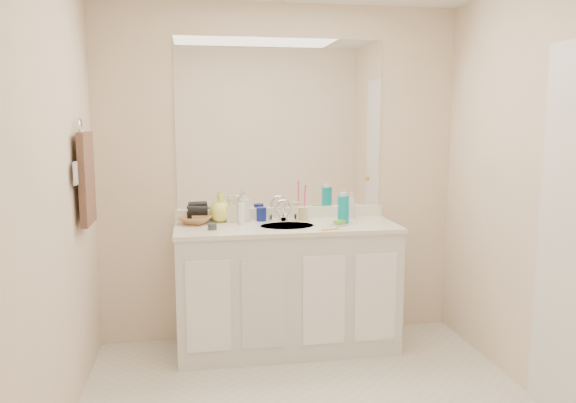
# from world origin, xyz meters

# --- Properties ---
(wall_back) EXTENTS (2.60, 0.02, 2.40)m
(wall_back) POSITION_xyz_m (0.00, 1.30, 1.20)
(wall_back) COLOR beige
(wall_back) RESTS_ON floor
(wall_front) EXTENTS (2.60, 0.02, 2.40)m
(wall_front) POSITION_xyz_m (0.00, -1.30, 1.20)
(wall_front) COLOR beige
(wall_front) RESTS_ON floor
(wall_left) EXTENTS (0.02, 2.60, 2.40)m
(wall_left) POSITION_xyz_m (-1.30, 0.00, 1.20)
(wall_left) COLOR beige
(wall_left) RESTS_ON floor
(wall_right) EXTENTS (0.02, 2.60, 2.40)m
(wall_right) POSITION_xyz_m (1.30, 0.00, 1.20)
(wall_right) COLOR beige
(wall_right) RESTS_ON floor
(vanity_cabinet) EXTENTS (1.50, 0.55, 0.85)m
(vanity_cabinet) POSITION_xyz_m (0.00, 1.02, 0.42)
(vanity_cabinet) COLOR silver
(vanity_cabinet) RESTS_ON floor
(countertop) EXTENTS (1.52, 0.57, 0.03)m
(countertop) POSITION_xyz_m (0.00, 1.02, 0.86)
(countertop) COLOR white
(countertop) RESTS_ON vanity_cabinet
(backsplash) EXTENTS (1.52, 0.03, 0.08)m
(backsplash) POSITION_xyz_m (0.00, 1.29, 0.92)
(backsplash) COLOR white
(backsplash) RESTS_ON countertop
(sink_basin) EXTENTS (0.37, 0.37, 0.02)m
(sink_basin) POSITION_xyz_m (0.00, 1.00, 0.87)
(sink_basin) COLOR beige
(sink_basin) RESTS_ON countertop
(faucet) EXTENTS (0.02, 0.02, 0.11)m
(faucet) POSITION_xyz_m (0.00, 1.18, 0.94)
(faucet) COLOR silver
(faucet) RESTS_ON countertop
(mirror) EXTENTS (1.48, 0.01, 1.20)m
(mirror) POSITION_xyz_m (0.00, 1.29, 1.56)
(mirror) COLOR white
(mirror) RESTS_ON wall_back
(blue_mug) EXTENTS (0.08, 0.08, 0.10)m
(blue_mug) POSITION_xyz_m (-0.15, 1.21, 0.93)
(blue_mug) COLOR navy
(blue_mug) RESTS_ON countertop
(tan_cup) EXTENTS (0.08, 0.08, 0.10)m
(tan_cup) POSITION_xyz_m (0.14, 1.17, 0.93)
(tan_cup) COLOR beige
(tan_cup) RESTS_ON countertop
(toothbrush) EXTENTS (0.02, 0.04, 0.22)m
(toothbrush) POSITION_xyz_m (0.15, 1.17, 1.03)
(toothbrush) COLOR #F5408F
(toothbrush) RESTS_ON tan_cup
(mouthwash_bottle) EXTENTS (0.09, 0.09, 0.19)m
(mouthwash_bottle) POSITION_xyz_m (0.40, 1.04, 0.97)
(mouthwash_bottle) COLOR #0D979E
(mouthwash_bottle) RESTS_ON countertop
(clear_pump_bottle) EXTENTS (0.06, 0.06, 0.15)m
(clear_pump_bottle) POSITION_xyz_m (0.50, 1.20, 0.96)
(clear_pump_bottle) COLOR silver
(clear_pump_bottle) RESTS_ON countertop
(soap_dish) EXTENTS (0.12, 0.11, 0.01)m
(soap_dish) POSITION_xyz_m (0.35, 0.94, 0.89)
(soap_dish) COLOR silver
(soap_dish) RESTS_ON countertop
(green_soap) EXTENTS (0.08, 0.07, 0.02)m
(green_soap) POSITION_xyz_m (0.35, 0.94, 0.90)
(green_soap) COLOR #63C42F
(green_soap) RESTS_ON soap_dish
(orange_comb) EXTENTS (0.12, 0.06, 0.01)m
(orange_comb) POSITION_xyz_m (0.25, 0.82, 0.88)
(orange_comb) COLOR orange
(orange_comb) RESTS_ON countertop
(dark_jar) EXTENTS (0.07, 0.07, 0.04)m
(dark_jar) POSITION_xyz_m (-0.51, 0.95, 0.90)
(dark_jar) COLOR #34343B
(dark_jar) RESTS_ON countertop
(extra_white_bottle) EXTENTS (0.06, 0.06, 0.15)m
(extra_white_bottle) POSITION_xyz_m (-0.30, 1.09, 0.95)
(extra_white_bottle) COLOR white
(extra_white_bottle) RESTS_ON countertop
(soap_bottle_white) EXTENTS (0.09, 0.09, 0.22)m
(soap_bottle_white) POSITION_xyz_m (-0.27, 1.21, 0.99)
(soap_bottle_white) COLOR white
(soap_bottle_white) RESTS_ON countertop
(soap_bottle_cream) EXTENTS (0.09, 0.09, 0.17)m
(soap_bottle_cream) POSITION_xyz_m (-0.37, 1.21, 0.96)
(soap_bottle_cream) COLOR beige
(soap_bottle_cream) RESTS_ON countertop
(soap_bottle_yellow) EXTENTS (0.20, 0.20, 0.19)m
(soap_bottle_yellow) POSITION_xyz_m (-0.44, 1.23, 0.98)
(soap_bottle_yellow) COLOR #F2F35E
(soap_bottle_yellow) RESTS_ON countertop
(wicker_basket) EXTENTS (0.29, 0.29, 0.05)m
(wicker_basket) POSITION_xyz_m (-0.62, 1.18, 0.91)
(wicker_basket) COLOR #A26D41
(wicker_basket) RESTS_ON countertop
(hair_dryer) EXTENTS (0.14, 0.08, 0.07)m
(hair_dryer) POSITION_xyz_m (-0.60, 1.18, 0.97)
(hair_dryer) COLOR black
(hair_dryer) RESTS_ON wicker_basket
(towel_ring) EXTENTS (0.01, 0.11, 0.11)m
(towel_ring) POSITION_xyz_m (-1.27, 0.77, 1.55)
(towel_ring) COLOR silver
(towel_ring) RESTS_ON wall_left
(hand_towel) EXTENTS (0.04, 0.32, 0.55)m
(hand_towel) POSITION_xyz_m (-1.25, 0.77, 1.25)
(hand_towel) COLOR #412B23
(hand_towel) RESTS_ON towel_ring
(switch_plate) EXTENTS (0.01, 0.08, 0.13)m
(switch_plate) POSITION_xyz_m (-1.27, 0.57, 1.30)
(switch_plate) COLOR silver
(switch_plate) RESTS_ON wall_left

